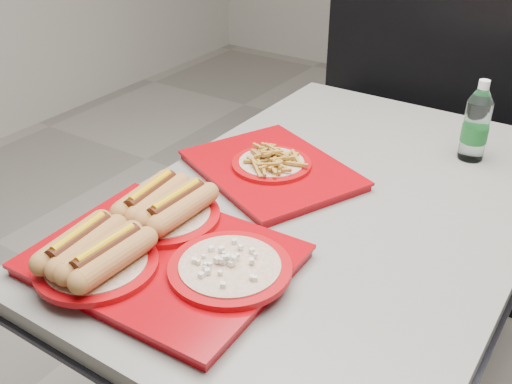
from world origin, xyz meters
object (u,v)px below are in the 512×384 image
Objects in this scene: tray_far at (272,166)px; water_bottle at (476,126)px; diner_table at (330,253)px; tray_near at (156,245)px; booth_bench at (451,157)px.

water_bottle reaches higher than tray_far.
tray_far is at bearing -136.75° from water_bottle.
water_bottle reaches higher than diner_table.
tray_far reaches higher than diner_table.
diner_table is 2.70× the size of tray_near.
water_bottle is at bearing -72.76° from booth_bench.
booth_bench is at bearing 107.24° from water_bottle.
tray_far is at bearing 174.16° from diner_table.
tray_near is 0.46m from tray_far.
tray_near is at bearing -89.30° from tray_far.
water_bottle is (0.41, 0.38, 0.07)m from tray_far.
diner_table is 1.11m from booth_bench.
tray_far is (-0.01, 0.46, -0.02)m from tray_near.
tray_near is at bearing -97.07° from booth_bench.
booth_bench is 2.56× the size of tray_far.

